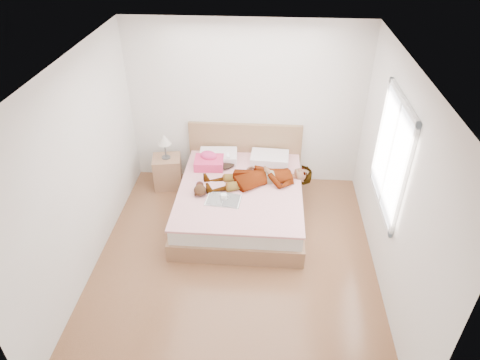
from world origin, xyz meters
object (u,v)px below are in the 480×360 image
at_px(bed, 241,197).
at_px(coffee_mug, 224,197).
at_px(phone, 228,155).
at_px(towel, 209,161).
at_px(woman, 260,175).
at_px(magazine, 223,200).
at_px(nightstand, 167,170).
at_px(plush_toy, 200,189).

height_order(bed, coffee_mug, bed).
relative_size(phone, towel, 0.21).
relative_size(woman, coffee_mug, 13.28).
relative_size(magazine, nightstand, 0.54).
xyz_separation_m(phone, nightstand, (-0.99, 0.11, -0.38)).
bearing_deg(magazine, phone, 91.43).
bearing_deg(nightstand, bed, -26.01).
relative_size(phone, nightstand, 0.10).
xyz_separation_m(bed, coffee_mug, (-0.20, -0.41, 0.28)).
bearing_deg(towel, woman, -23.90).
height_order(towel, magazine, towel).
bearing_deg(woman, nightstand, -124.18).
bearing_deg(magazine, towel, 109.87).
bearing_deg(magazine, nightstand, 134.82).
relative_size(coffee_mug, plush_toy, 0.44).
xyz_separation_m(magazine, plush_toy, (-0.34, 0.13, 0.07)).
relative_size(woman, plush_toy, 5.87).
distance_m(bed, towel, 0.75).
distance_m(coffee_mug, nightstand, 1.46).
xyz_separation_m(towel, nightstand, (-0.70, 0.16, -0.29)).
height_order(phone, towel, towel).
distance_m(magazine, plush_toy, 0.37).
height_order(woman, plush_toy, woman).
distance_m(towel, coffee_mug, 0.90).
bearing_deg(nightstand, woman, -18.97).
relative_size(phone, bed, 0.05).
relative_size(bed, nightstand, 2.23).
bearing_deg(woman, magazine, -58.47).
bearing_deg(coffee_mug, phone, 92.15).
height_order(phone, coffee_mug, phone).
relative_size(towel, nightstand, 0.48).
relative_size(phone, coffee_mug, 0.79).
bearing_deg(nightstand, plush_toy, -52.70).
height_order(woman, phone, woman).
xyz_separation_m(woman, coffee_mug, (-0.47, -0.49, -0.06)).
height_order(woman, coffee_mug, woman).
bearing_deg(woman, bed, -87.39).
distance_m(woman, bed, 0.44).
bearing_deg(woman, towel, -129.11).
bearing_deg(bed, nightstand, 153.99).
relative_size(woman, phone, 16.82).
bearing_deg(nightstand, magazine, -45.18).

